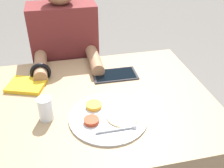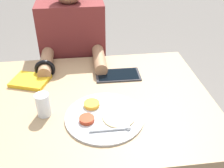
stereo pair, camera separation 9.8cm
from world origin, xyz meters
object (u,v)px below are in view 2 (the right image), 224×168
red_notebook (30,81)px  person_diner (76,74)px  thali_tray (104,116)px  drinking_glass (43,105)px  tablet_device (118,75)px

red_notebook → person_diner: person_diner is taller
person_diner → thali_tray: bearing=-79.2°
thali_tray → red_notebook: thali_tray is taller
red_notebook → drinking_glass: drinking_glass is taller
thali_tray → red_notebook: size_ratio=1.56×
red_notebook → person_diner: size_ratio=0.18×
person_diner → tablet_device: bearing=-55.9°
red_notebook → tablet_device: red_notebook is taller
thali_tray → person_diner: 0.72m
thali_tray → red_notebook: bearing=137.3°
tablet_device → person_diner: 0.46m
person_diner → drinking_glass: person_diner is taller
thali_tray → red_notebook: (-0.35, 0.33, 0.00)m
red_notebook → drinking_glass: (0.10, -0.27, 0.04)m
thali_tray → person_diner: bearing=100.8°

